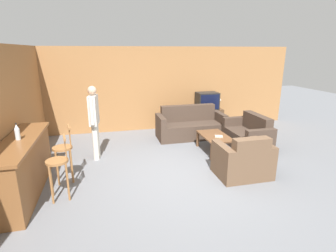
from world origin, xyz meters
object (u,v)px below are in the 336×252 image
bar_chair_mid (64,153)px  book_on_table (219,136)px  armchair_near (243,161)px  tv_unit (206,118)px  loveseat_right (248,136)px  bar_chair_near (59,167)px  couch_far (190,126)px  bottle (17,132)px  person_by_window (94,118)px  coffee_table (215,138)px  table_lamp (217,97)px  tv (207,101)px

bar_chair_mid → book_on_table: 3.55m
armchair_near → tv_unit: 3.51m
bar_chair_mid → loveseat_right: (4.42, 0.83, -0.27)m
bar_chair_near → tv_unit: size_ratio=1.12×
couch_far → bar_chair_near: bearing=-140.4°
armchair_near → bottle: (-4.11, 0.32, 0.82)m
loveseat_right → person_by_window: (-3.86, 0.19, 0.66)m
coffee_table → armchair_near: bearing=-89.2°
loveseat_right → tv_unit: (-0.37, 1.99, -0.01)m
loveseat_right → table_lamp: (-0.03, 1.99, 0.69)m
book_on_table → table_lamp: size_ratio=0.45×
armchair_near → tv_unit: (0.58, 3.46, -0.01)m
couch_far → bar_chair_mid: bearing=-147.9°
loveseat_right → bottle: 5.26m
tv_unit → book_on_table: (-0.56, -2.20, 0.13)m
bottle → armchair_near: bearing=-4.5°
bar_chair_near → book_on_table: size_ratio=4.79×
bar_chair_mid → couch_far: bar_chair_mid is taller
coffee_table → person_by_window: (-2.88, 0.27, 0.61)m
bar_chair_near → bottle: bearing=152.9°
table_lamp → person_by_window: person_by_window is taller
tv → bottle: (-4.69, -3.13, 0.24)m
bar_chair_mid → loveseat_right: bearing=10.6°
tv → table_lamp: 0.36m
table_lamp → tv_unit: bearing=180.0°
couch_far → tv_unit: size_ratio=1.96×
bar_chair_near → tv: size_ratio=1.63×
person_by_window → loveseat_right: bearing=-2.8°
tv_unit → book_on_table: tv_unit is taller
tv → table_lamp: tv is taller
tv → person_by_window: size_ratio=0.40×
loveseat_right → person_by_window: 3.92m
couch_far → table_lamp: size_ratio=3.81×
person_by_window → tv: bearing=27.4°
bar_chair_mid → coffee_table: size_ratio=1.06×
coffee_table → book_on_table: book_on_table is taller
bar_chair_near → coffee_table: (3.45, 1.39, -0.22)m
armchair_near → table_lamp: size_ratio=2.04×
bottle → person_by_window: person_by_window is taller
table_lamp → person_by_window: bearing=-154.8°
book_on_table → person_by_window: size_ratio=0.13×
bottle → loveseat_right: bearing=12.7°
bar_chair_near → tv_unit: (4.05, 3.46, -0.28)m
tv_unit → tv: size_ratio=1.46×
armchair_near → person_by_window: size_ratio=0.61×
coffee_table → tv_unit: 2.16m
armchair_near → coffee_table: (-0.02, 1.39, 0.05)m
bottle → table_lamp: 5.94m
loveseat_right → bar_chair_near: bearing=-161.6°
bar_chair_near → couch_far: bar_chair_near is taller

